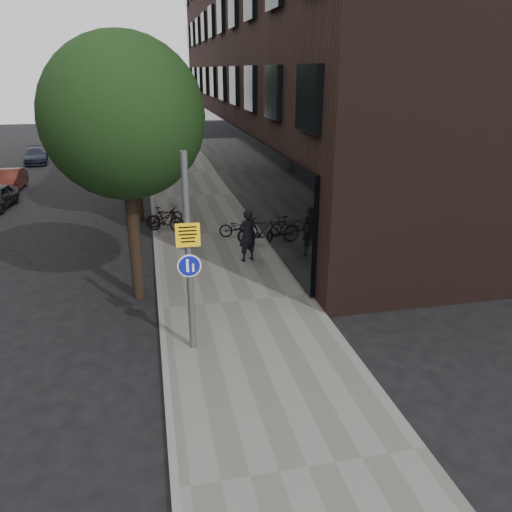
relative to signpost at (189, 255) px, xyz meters
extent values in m
plane|color=black|center=(1.29, -1.04, -2.53)|extent=(120.00, 120.00, 0.00)
cube|color=slate|center=(1.54, 8.96, -2.47)|extent=(4.50, 60.00, 0.12)
cube|color=slate|center=(-0.71, 8.96, -2.46)|extent=(0.15, 60.00, 0.13)
cube|color=black|center=(9.79, 20.96, 6.47)|extent=(12.00, 40.00, 18.00)
cylinder|color=black|center=(-1.31, 3.46, -0.93)|extent=(0.36, 0.36, 3.20)
sphere|color=black|center=(-1.31, 3.46, 2.77)|extent=(4.40, 4.40, 4.40)
sphere|color=black|center=(-0.91, 4.26, 1.77)|extent=(2.64, 2.64, 2.64)
cylinder|color=black|center=(-1.31, 11.96, -0.93)|extent=(0.36, 0.36, 3.20)
sphere|color=black|center=(-1.31, 11.96, 2.77)|extent=(5.00, 5.00, 5.00)
sphere|color=black|center=(-0.91, 12.76, 1.77)|extent=(3.00, 3.00, 3.00)
cylinder|color=black|center=(-1.31, 20.96, -0.93)|extent=(0.36, 0.36, 3.20)
sphere|color=black|center=(-1.31, 20.96, 2.77)|extent=(5.00, 5.00, 5.00)
sphere|color=black|center=(-0.91, 21.76, 1.77)|extent=(3.00, 3.00, 3.00)
cylinder|color=#595B5E|center=(0.00, 0.00, -0.02)|extent=(0.16, 0.16, 4.76)
cube|color=yellow|center=(0.00, 0.00, 0.51)|extent=(0.55, 0.05, 0.55)
cylinder|color=#0E149A|center=(0.00, 0.00, -0.24)|extent=(0.49, 0.03, 0.49)
cylinder|color=white|center=(0.00, 0.00, -0.24)|extent=(0.55, 0.03, 0.55)
imported|color=black|center=(2.45, 5.52, -1.48)|extent=(0.79, 0.67, 1.86)
imported|color=black|center=(2.61, 8.16, -1.99)|extent=(1.65, 0.90, 0.82)
imported|color=black|center=(3.29, 7.04, -1.86)|extent=(1.88, 0.81, 1.10)
imported|color=black|center=(-0.20, 10.44, -1.98)|extent=(1.70, 1.17, 0.85)
imported|color=black|center=(-0.25, 9.56, -1.88)|extent=(1.78, 1.19, 1.04)
imported|color=#531F17|center=(-8.55, 19.48, -1.92)|extent=(1.34, 3.67, 1.20)
imported|color=#1C2232|center=(-8.81, 28.74, -1.98)|extent=(2.00, 3.94, 1.10)
camera|label=1|loc=(-0.74, -10.76, 3.98)|focal=35.00mm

